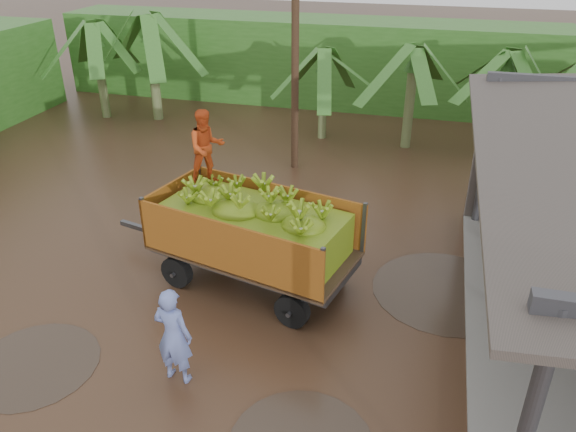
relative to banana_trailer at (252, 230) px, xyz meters
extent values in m
plane|color=black|center=(-0.30, -1.37, -1.37)|extent=(100.00, 100.00, 0.00)
cube|color=#2D661E|center=(-2.30, 14.63, 0.43)|extent=(22.00, 3.00, 3.60)
cube|color=#47474C|center=(-2.96, 0.71, -0.83)|extent=(1.75, 0.54, 0.12)
imported|color=#C14116|center=(-1.23, 0.69, 1.55)|extent=(1.06, 1.02, 1.71)
imported|color=#6979C0|center=(-0.38, -3.25, -0.40)|extent=(0.75, 0.53, 1.94)
cylinder|color=#47301E|center=(-0.77, 6.84, 2.90)|extent=(0.24, 0.24, 8.53)
camera|label=1|loc=(3.52, -10.13, 6.03)|focal=35.00mm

